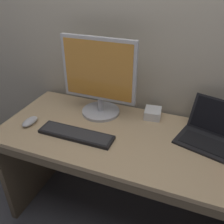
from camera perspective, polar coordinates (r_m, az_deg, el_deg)
ground_plane at (r=1.99m, az=2.99°, el=-23.28°), size 14.00×14.00×0.00m
desk at (r=1.58m, az=3.40°, el=-12.23°), size 1.56×0.67×0.76m
laptop_black at (r=1.49m, az=22.10°, el=-4.54°), size 0.39×0.37×0.21m
external_monitor at (r=1.54m, az=-3.03°, el=7.82°), size 0.48×0.25×0.51m
wired_keyboard at (r=1.45m, az=-8.38°, el=-5.15°), size 0.45×0.12×0.02m
computer_mouse at (r=1.62m, az=-18.60°, el=-2.11°), size 0.07×0.13×0.04m
external_drive_box at (r=1.62m, az=9.48°, el=-0.30°), size 0.12×0.13×0.06m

